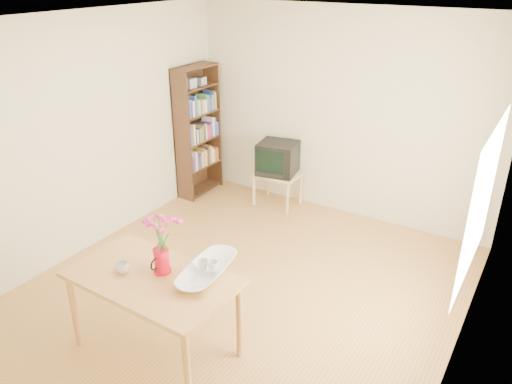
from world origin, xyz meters
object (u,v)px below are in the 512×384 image
Objects in this scene: pitcher at (162,261)px; television at (278,157)px; mug at (122,268)px; table at (152,285)px; bowl at (206,251)px.

pitcher reaches higher than television.
pitcher reaches higher than mug.
pitcher is 0.33m from mug.
table is at bearing -90.15° from television.
television is at bearing 108.25° from bowl.
mug is (-0.27, -0.18, -0.05)m from pitcher.
table is 3.07m from television.
table is at bearing -108.62° from pitcher.
television is (-0.55, 3.02, 0.01)m from table.
bowl is (0.59, 0.34, 0.17)m from mug.
mug is 3.12m from television.
television is at bearing 101.77° from table.
bowl is at bearing -159.81° from mug.
pitcher is (0.03, 0.10, 0.18)m from table.
bowl is 2.92m from television.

